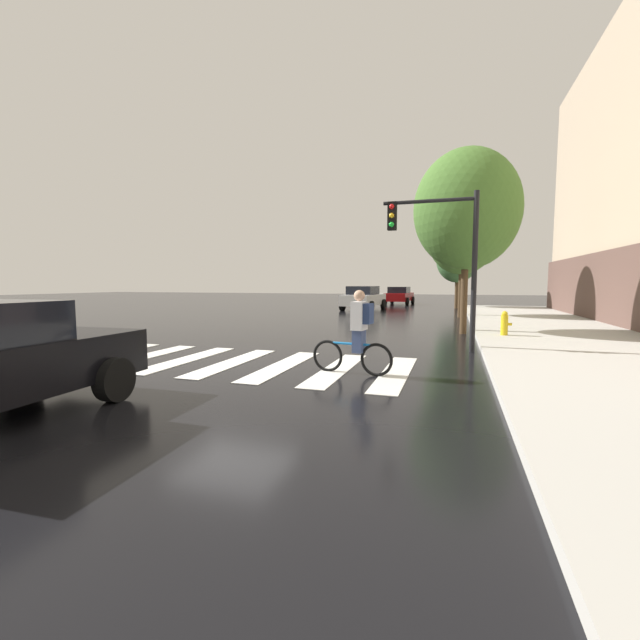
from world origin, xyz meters
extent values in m
plane|color=black|center=(0.00, 0.00, 0.00)|extent=(120.00, 120.00, 0.00)
cube|color=silver|center=(-3.75, 0.00, 0.01)|extent=(0.55, 3.56, 0.01)
cube|color=silver|center=(-2.51, 0.00, 0.01)|extent=(0.55, 3.56, 0.01)
cube|color=silver|center=(-1.26, 0.00, 0.01)|extent=(0.55, 3.56, 0.01)
cube|color=silver|center=(-0.02, 0.00, 0.01)|extent=(0.55, 3.56, 0.01)
cube|color=silver|center=(1.22, 0.00, 0.01)|extent=(0.55, 3.56, 0.01)
cube|color=silver|center=(2.46, 0.00, 0.01)|extent=(0.55, 3.56, 0.01)
cube|color=silver|center=(3.70, 0.00, 0.01)|extent=(0.55, 3.56, 0.01)
cylinder|color=black|center=(-2.10, -3.43, 0.34)|extent=(0.26, 0.69, 0.68)
cylinder|color=black|center=(-0.17, -3.36, 0.34)|extent=(0.26, 0.69, 0.68)
cube|color=silver|center=(-1.06, 19.45, 0.70)|extent=(2.32, 4.82, 0.71)
cube|color=black|center=(-1.07, 19.30, 1.33)|extent=(1.88, 2.38, 0.56)
cylinder|color=black|center=(-1.88, 21.03, 0.34)|extent=(0.31, 0.71, 0.69)
cylinder|color=black|center=(0.06, 20.83, 0.34)|extent=(0.31, 0.71, 0.69)
cylinder|color=black|center=(-2.17, 18.06, 0.34)|extent=(0.31, 0.71, 0.69)
cylinder|color=black|center=(-0.24, 17.87, 0.34)|extent=(0.31, 0.71, 0.69)
cube|color=maroon|center=(0.34, 27.47, 0.65)|extent=(2.02, 4.44, 0.66)
cube|color=black|center=(0.33, 27.32, 1.24)|extent=(1.69, 2.17, 0.52)
cylinder|color=black|center=(-0.47, 28.91, 0.32)|extent=(0.27, 0.65, 0.64)
cylinder|color=black|center=(1.34, 28.79, 0.32)|extent=(0.27, 0.65, 0.64)
cylinder|color=black|center=(-0.65, 26.14, 0.32)|extent=(0.27, 0.65, 0.64)
cylinder|color=black|center=(1.16, 26.02, 0.32)|extent=(0.27, 0.65, 0.64)
torus|color=black|center=(3.38, -0.40, 0.33)|extent=(0.66, 0.15, 0.66)
torus|color=black|center=(2.34, -0.26, 0.33)|extent=(0.66, 0.15, 0.66)
cylinder|color=#1972BF|center=(2.86, -0.33, 0.61)|extent=(0.89, 0.17, 0.05)
cylinder|color=#1972BF|center=(3.01, -0.35, 0.68)|extent=(0.04, 0.04, 0.45)
cube|color=#384772|center=(3.01, -0.35, 0.73)|extent=(0.24, 0.30, 0.56)
cube|color=silver|center=(3.01, -0.35, 1.18)|extent=(0.29, 0.39, 0.56)
sphere|color=tan|center=(3.01, -0.35, 1.58)|extent=(0.22, 0.22, 0.22)
cube|color=navy|center=(3.19, -0.37, 1.23)|extent=(0.20, 0.30, 0.40)
cylinder|color=black|center=(5.28, 3.27, 2.10)|extent=(0.14, 0.14, 4.20)
cylinder|color=black|center=(4.08, 3.27, 4.00)|extent=(2.40, 0.10, 0.10)
cube|color=black|center=(3.12, 3.27, 3.65)|extent=(0.24, 0.20, 0.76)
sphere|color=red|center=(3.12, 3.16, 3.89)|extent=(0.14, 0.14, 0.14)
sphere|color=gold|center=(3.12, 3.16, 3.65)|extent=(0.14, 0.14, 0.14)
sphere|color=green|center=(3.12, 3.16, 3.41)|extent=(0.14, 0.14, 0.14)
cylinder|color=gold|center=(6.35, 6.13, 0.47)|extent=(0.22, 0.22, 0.65)
sphere|color=gold|center=(6.35, 6.13, 0.84)|extent=(0.18, 0.18, 0.18)
cylinder|color=gold|center=(6.51, 6.13, 0.51)|extent=(0.12, 0.09, 0.09)
cylinder|color=#4C3823|center=(5.12, 7.36, 1.47)|extent=(0.24, 0.24, 2.93)
ellipsoid|color=#47722D|center=(5.12, 7.36, 4.39)|extent=(3.65, 3.65, 4.20)
cylinder|color=#4C3823|center=(5.10, 14.94, 1.45)|extent=(0.24, 0.24, 2.90)
ellipsoid|color=#47722D|center=(5.10, 14.94, 4.35)|extent=(3.61, 3.61, 4.16)
cylinder|color=#4C3823|center=(4.92, 23.18, 1.18)|extent=(0.24, 0.24, 2.36)
ellipsoid|color=#386033|center=(4.92, 23.18, 3.54)|extent=(2.94, 2.94, 3.38)
camera|label=1|loc=(4.80, -8.44, 1.83)|focal=23.53mm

